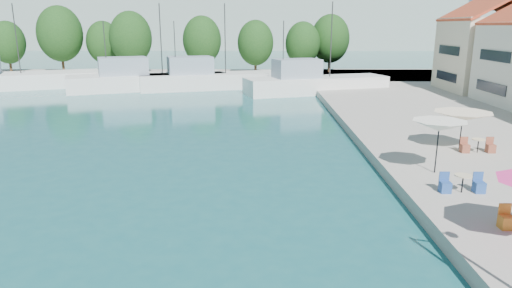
{
  "coord_description": "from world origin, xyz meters",
  "views": [
    {
      "loc": [
        -0.11,
        2.32,
        7.31
      ],
      "look_at": [
        -0.3,
        26.0,
        1.14
      ],
      "focal_mm": 32.0,
      "sensor_mm": 36.0,
      "label": 1
    }
  ],
  "objects_px": {
    "trawler_02": "(144,80)",
    "umbrella_cream": "(463,116)",
    "trawler_03": "(208,80)",
    "trawler_04": "(313,84)",
    "umbrella_white": "(439,126)"
  },
  "relations": [
    {
      "from": "trawler_02",
      "to": "umbrella_cream",
      "type": "relative_size",
      "value": 5.73
    },
    {
      "from": "trawler_03",
      "to": "umbrella_white",
      "type": "relative_size",
      "value": 6.94
    },
    {
      "from": "trawler_02",
      "to": "umbrella_cream",
      "type": "distance_m",
      "value": 38.02
    },
    {
      "from": "trawler_03",
      "to": "umbrella_white",
      "type": "height_order",
      "value": "trawler_03"
    },
    {
      "from": "trawler_04",
      "to": "umbrella_cream",
      "type": "xyz_separation_m",
      "value": [
        5.33,
        -25.7,
        1.38
      ]
    },
    {
      "from": "trawler_02",
      "to": "trawler_04",
      "type": "distance_m",
      "value": 19.78
    },
    {
      "from": "trawler_02",
      "to": "trawler_04",
      "type": "bearing_deg",
      "value": -29.89
    },
    {
      "from": "trawler_02",
      "to": "trawler_04",
      "type": "xyz_separation_m",
      "value": [
        19.55,
        -3.01,
        0.0
      ]
    },
    {
      "from": "trawler_03",
      "to": "umbrella_cream",
      "type": "relative_size",
      "value": 5.44
    },
    {
      "from": "trawler_03",
      "to": "umbrella_white",
      "type": "distance_m",
      "value": 36.86
    },
    {
      "from": "trawler_04",
      "to": "umbrella_cream",
      "type": "bearing_deg",
      "value": -95.92
    },
    {
      "from": "trawler_03",
      "to": "trawler_02",
      "type": "bearing_deg",
      "value": 169.92
    },
    {
      "from": "trawler_03",
      "to": "trawler_04",
      "type": "relative_size",
      "value": 1.06
    },
    {
      "from": "trawler_02",
      "to": "umbrella_white",
      "type": "xyz_separation_m",
      "value": [
        21.9,
        -33.04,
        1.78
      ]
    },
    {
      "from": "trawler_03",
      "to": "trawler_04",
      "type": "bearing_deg",
      "value": -34.3
    }
  ]
}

